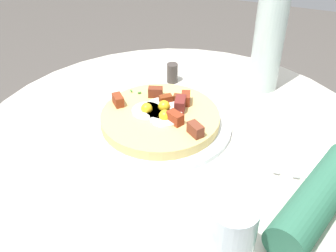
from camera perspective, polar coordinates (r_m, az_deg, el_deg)
The scene contains 9 objects.
dining_table at distance 0.99m, azimuth 1.00°, elevation -10.09°, with size 0.88×0.88×0.74m.
pizza_plate at distance 0.90m, azimuth -1.07°, elevation 0.21°, with size 0.31×0.31×0.01m, color white.
breakfast_pizza at distance 0.89m, azimuth -1.00°, elevation 1.28°, with size 0.26×0.26×0.05m.
napkin at distance 0.88m, azimuth 16.54°, elevation -2.91°, with size 0.17×0.14×0.00m, color white.
fork at distance 0.88m, azimuth 15.44°, elevation -2.46°, with size 0.18×0.01×0.01m, color silver.
knife at distance 0.88m, azimuth 17.74°, elevation -2.91°, with size 0.18×0.01×0.01m, color silver.
water_glass at distance 0.62m, azimuth 8.70°, elevation -15.09°, with size 0.07×0.07×0.12m, color silver.
water_bottle at distance 1.02m, azimuth 13.79°, elevation 11.98°, with size 0.07×0.07×0.27m, color silver.
pepper_shaker at distance 1.06m, azimuth 0.59°, elevation 7.31°, with size 0.03×0.03×0.05m, color #3F3833.
Camera 1 is at (0.65, 0.22, 1.28)m, focal length 44.24 mm.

